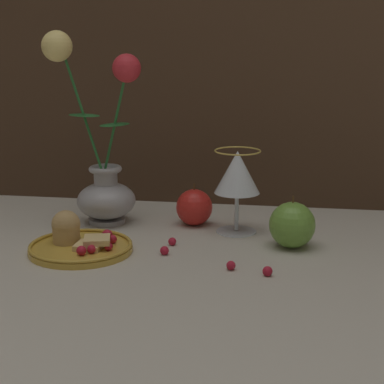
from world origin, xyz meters
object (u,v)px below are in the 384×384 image
(apple_beside_vase, at_px, (194,207))
(apple_near_glass, at_px, (292,225))
(plate_with_pastries, at_px, (78,242))
(wine_glass, at_px, (237,175))
(vase, at_px, (102,165))

(apple_beside_vase, bearing_deg, apple_near_glass, -29.58)
(plate_with_pastries, xyz_separation_m, wine_glass, (0.27, 0.15, 0.10))
(vase, distance_m, apple_beside_vase, 0.20)
(vase, relative_size, apple_near_glass, 4.00)
(wine_glass, bearing_deg, vase, 176.15)
(vase, height_order, apple_near_glass, vase)
(wine_glass, height_order, apple_near_glass, wine_glass)
(apple_near_glass, bearing_deg, wine_glass, 144.56)
(vase, bearing_deg, apple_beside_vase, 5.12)
(vase, height_order, apple_beside_vase, vase)
(wine_glass, xyz_separation_m, apple_beside_vase, (-0.09, 0.03, -0.08))
(plate_with_pastries, relative_size, apple_near_glass, 1.92)
(apple_near_glass, bearing_deg, apple_beside_vase, 150.42)
(vase, height_order, plate_with_pastries, vase)
(vase, bearing_deg, wine_glass, -3.85)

